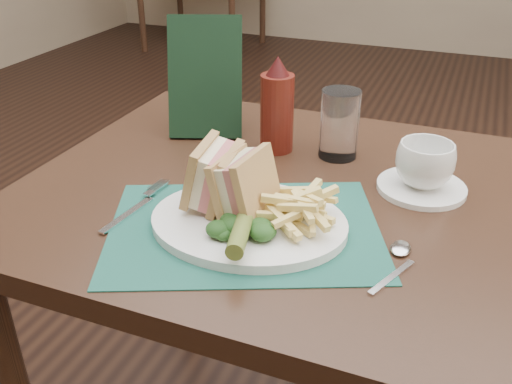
% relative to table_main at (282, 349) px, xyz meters
% --- Properties ---
extents(floor, '(7.00, 7.00, 0.00)m').
position_rel_table_main_xyz_m(floor, '(0.00, 0.50, -0.38)').
color(floor, black).
rests_on(floor, ground).
extents(wall_back, '(6.00, 0.00, 6.00)m').
position_rel_table_main_xyz_m(wall_back, '(0.00, 4.00, -0.38)').
color(wall_back, tan).
rests_on(wall_back, ground).
extents(table_main, '(0.90, 0.75, 0.75)m').
position_rel_table_main_xyz_m(table_main, '(0.00, 0.00, 0.00)').
color(table_main, black).
rests_on(table_main, ground).
extents(table_bg_left, '(0.90, 0.75, 0.75)m').
position_rel_table_main_xyz_m(table_bg_left, '(-1.88, 3.44, 0.00)').
color(table_bg_left, black).
rests_on(table_bg_left, ground).
extents(placemat, '(0.49, 0.43, 0.00)m').
position_rel_table_main_xyz_m(placemat, '(-0.01, -0.15, 0.38)').
color(placemat, '#195043').
rests_on(placemat, table_main).
extents(plate, '(0.33, 0.28, 0.01)m').
position_rel_table_main_xyz_m(plate, '(-0.01, -0.15, 0.38)').
color(plate, white).
rests_on(plate, placemat).
extents(sandwich_half_a, '(0.09, 0.11, 0.10)m').
position_rel_table_main_xyz_m(sandwich_half_a, '(-0.10, -0.13, 0.44)').
color(sandwich_half_a, tan).
rests_on(sandwich_half_a, plate).
extents(sandwich_half_b, '(0.09, 0.11, 0.10)m').
position_rel_table_main_xyz_m(sandwich_half_b, '(-0.04, -0.13, 0.44)').
color(sandwich_half_b, tan).
rests_on(sandwich_half_b, plate).
extents(kale_garnish, '(0.11, 0.08, 0.03)m').
position_rel_table_main_xyz_m(kale_garnish, '(-0.00, -0.20, 0.41)').
color(kale_garnish, '#173814').
rests_on(kale_garnish, plate).
extents(pickle_spear, '(0.05, 0.12, 0.03)m').
position_rel_table_main_xyz_m(pickle_spear, '(0.01, -0.21, 0.41)').
color(pickle_spear, '#556627').
rests_on(pickle_spear, plate).
extents(fries_pile, '(0.18, 0.20, 0.05)m').
position_rel_table_main_xyz_m(fries_pile, '(0.05, -0.12, 0.42)').
color(fries_pile, '#F1D778').
rests_on(fries_pile, plate).
extents(fork, '(0.05, 0.17, 0.01)m').
position_rel_table_main_xyz_m(fork, '(-0.20, -0.16, 0.38)').
color(fork, silver).
rests_on(fork, placemat).
extents(spoon, '(0.09, 0.15, 0.01)m').
position_rel_table_main_xyz_m(spoon, '(0.21, -0.17, 0.38)').
color(spoon, silver).
rests_on(spoon, table_main).
extents(saucer, '(0.18, 0.18, 0.01)m').
position_rel_table_main_xyz_m(saucer, '(0.22, 0.08, 0.38)').
color(saucer, white).
rests_on(saucer, table_main).
extents(coffee_cup, '(0.12, 0.12, 0.08)m').
position_rel_table_main_xyz_m(coffee_cup, '(0.22, 0.08, 0.42)').
color(coffee_cup, white).
rests_on(coffee_cup, saucer).
extents(drinking_glass, '(0.09, 0.09, 0.13)m').
position_rel_table_main_xyz_m(drinking_glass, '(0.05, 0.16, 0.44)').
color(drinking_glass, white).
rests_on(drinking_glass, table_main).
extents(ketchup_bottle, '(0.07, 0.07, 0.19)m').
position_rel_table_main_xyz_m(ketchup_bottle, '(-0.07, 0.14, 0.47)').
color(ketchup_bottle, '#4E140D').
rests_on(ketchup_bottle, table_main).
extents(check_presenter, '(0.17, 0.14, 0.24)m').
position_rel_table_main_xyz_m(check_presenter, '(-0.23, 0.17, 0.49)').
color(check_presenter, black).
rests_on(check_presenter, table_main).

